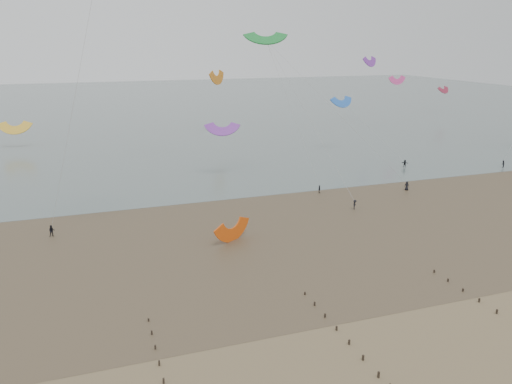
% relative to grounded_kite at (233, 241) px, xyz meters
% --- Properties ---
extents(ground, '(500.00, 500.00, 0.00)m').
position_rel_grounded_kite_xyz_m(ground, '(-0.63, -30.57, 0.00)').
color(ground, brown).
rests_on(ground, ground).
extents(sea_and_shore, '(500.00, 665.00, 0.03)m').
position_rel_grounded_kite_xyz_m(sea_and_shore, '(-4.70, 3.84, 0.01)').
color(sea_and_shore, '#475654').
rests_on(sea_and_shore, ground).
extents(kitesurfers, '(143.95, 24.85, 1.86)m').
position_rel_grounded_kite_xyz_m(kitesurfers, '(32.14, 17.73, 0.88)').
color(kitesurfers, black).
rests_on(kitesurfers, ground).
extents(grounded_kite, '(7.69, 7.24, 3.36)m').
position_rel_grounded_kite_xyz_m(grounded_kite, '(0.00, 0.00, 0.00)').
color(grounded_kite, '#E44F0E').
rests_on(grounded_kite, ground).
extents(kites_airborne, '(248.42, 110.18, 44.68)m').
position_rel_grounded_kite_xyz_m(kites_airborne, '(-14.99, 56.41, 21.38)').
color(kites_airborne, orange).
rests_on(kites_airborne, ground).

